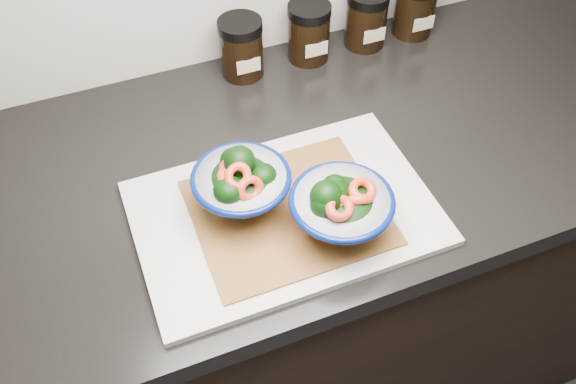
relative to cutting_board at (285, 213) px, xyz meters
name	(u,v)px	position (x,y,z in m)	size (l,w,h in m)	color
cabinet	(334,286)	(0.17, 0.12, -0.48)	(3.43, 0.58, 0.86)	black
countertop	(349,147)	(0.17, 0.12, -0.03)	(3.50, 0.60, 0.04)	black
cutting_board	(285,213)	(0.00, 0.00, 0.00)	(0.45, 0.30, 0.01)	beige
bamboo_mat	(288,212)	(0.00, -0.01, 0.01)	(0.28, 0.24, 0.00)	#A76A32
bowl_left	(241,184)	(-0.06, 0.03, 0.06)	(0.15, 0.15, 0.11)	white
bowl_right	(340,208)	(0.06, -0.06, 0.06)	(0.15, 0.15, 0.10)	white
spice_jar_a	(241,48)	(0.05, 0.36, 0.05)	(0.08, 0.08, 0.11)	black
spice_jar_b	(309,32)	(0.19, 0.36, 0.05)	(0.08, 0.08, 0.11)	black
spice_jar_c	(366,19)	(0.31, 0.36, 0.05)	(0.08, 0.08, 0.11)	black
spice_jar_d	(415,7)	(0.42, 0.36, 0.05)	(0.08, 0.08, 0.11)	black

